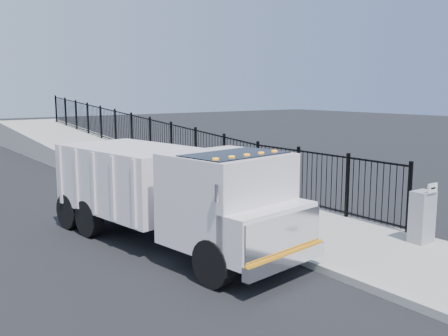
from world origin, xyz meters
TOP-DOWN VIEW (x-y plane):
  - ground at (0.00, 0.00)m, footprint 120.00×120.00m
  - sidewalk at (1.93, -2.00)m, footprint 3.55×12.00m
  - curb at (0.00, -2.00)m, footprint 0.30×12.00m
  - ramp at (2.12, 16.00)m, footprint 3.95×24.06m
  - iron_fence at (3.55, 12.00)m, footprint 0.10×28.00m
  - truck at (-1.71, 0.85)m, footprint 3.33×7.50m
  - worker at (0.90, -0.28)m, footprint 0.67×0.83m
  - utility_cabinet at (3.10, -2.67)m, footprint 0.55×0.40m
  - arrow_sign at (3.10, -2.89)m, footprint 0.35×0.04m

SIDE VIEW (x-z plane):
  - ground at x=0.00m, z-range 0.00..0.00m
  - ramp at x=2.12m, z-range -1.60..1.60m
  - sidewalk at x=1.93m, z-range 0.00..0.12m
  - curb at x=0.00m, z-range 0.00..0.16m
  - utility_cabinet at x=3.10m, z-range 0.12..1.37m
  - iron_fence at x=3.55m, z-range 0.00..1.80m
  - worker at x=0.90m, z-range 0.12..2.10m
  - truck at x=-1.71m, z-range 0.16..2.64m
  - arrow_sign at x=3.10m, z-range 1.37..1.59m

